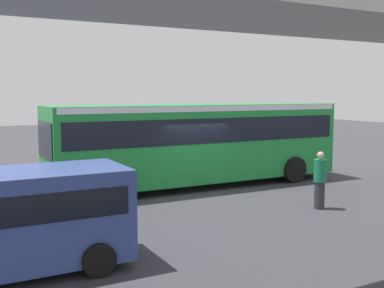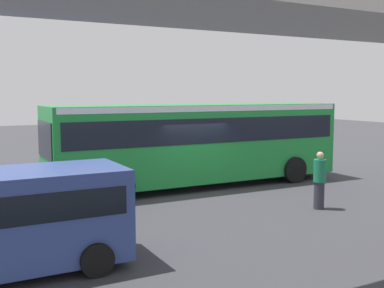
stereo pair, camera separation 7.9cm
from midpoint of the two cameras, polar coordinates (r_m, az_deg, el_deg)
The scene contains 9 objects.
ground at distance 17.24m, azimuth -0.51°, elevation -5.76°, with size 80.00×80.00×0.00m, color #38383D.
city_bus at distance 18.00m, azimuth 0.71°, elevation 0.82°, with size 11.54×2.85×3.15m.
parked_van at distance 9.96m, azimuth -22.15°, elevation -8.17°, with size 4.80×2.17×2.05m.
pedestrian at distance 15.01m, azimuth 15.19°, elevation -4.33°, with size 0.38×0.38×1.79m.
traffic_sign at distance 19.81m, azimuth -4.39°, elevation 1.31°, with size 0.08×0.60×2.80m.
lane_dash_leftmost at distance 22.93m, azimuth 9.35°, elevation -2.83°, with size 2.00×0.20×0.01m, color silver.
lane_dash_left at distance 20.77m, azimuth 0.54°, elevation -3.69°, with size 2.00×0.20×0.01m, color silver.
lane_dash_centre at distance 19.21m, azimuth -10.03°, elevation -4.60°, with size 2.00×0.20×0.01m, color silver.
lane_dash_right at distance 18.40m, azimuth -22.00°, elevation -5.45°, with size 2.00×0.20×0.01m, color silver.
Camera 1 is at (7.85, 14.93, 3.58)m, focal length 43.69 mm.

